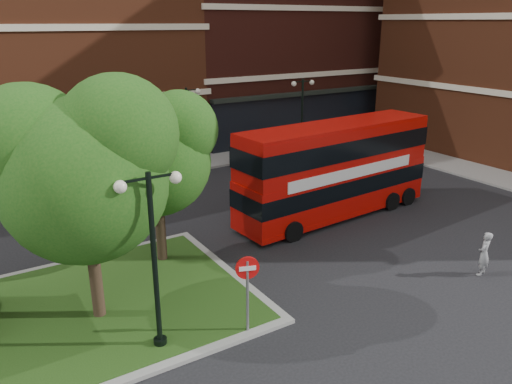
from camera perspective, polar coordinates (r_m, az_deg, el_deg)
ground at (r=16.68m, az=7.62°, el=-11.61°), size 120.00×120.00×0.00m
pavement_far at (r=30.16m, az=-12.63°, el=2.36°), size 44.00×3.00×0.12m
terrace_far_right at (r=42.02m, az=1.87°, el=18.35°), size 18.00×12.00×16.00m
traffic_island at (r=16.29m, az=-23.08°, el=-13.66°), size 12.60×7.60×0.15m
tree_island_west at (r=14.24m, az=-19.68°, el=3.01°), size 5.40×4.71×7.21m
tree_island_east at (r=17.50m, az=-11.75°, el=4.69°), size 4.46×3.90×6.29m
lamp_island at (r=13.04m, az=-11.59°, el=-6.94°), size 1.72×0.36×5.00m
lamp_far_left at (r=28.40m, az=-7.82°, el=7.39°), size 1.72×0.36×5.00m
lamp_far_right at (r=32.45m, az=5.28°, el=8.92°), size 1.72×0.36×5.00m
bus at (r=22.41m, az=9.07°, el=3.20°), size 9.88×2.88×3.72m
woman at (r=19.12m, az=24.61°, el=-6.43°), size 0.66×0.52×1.60m
car_silver at (r=28.55m, az=-19.36°, el=2.30°), size 4.79×2.45×1.56m
car_white at (r=31.29m, az=0.99°, el=4.64°), size 4.42×2.02×1.40m
no_entry_sign at (r=13.87m, az=-1.00°, el=-9.99°), size 0.65×0.28×2.42m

